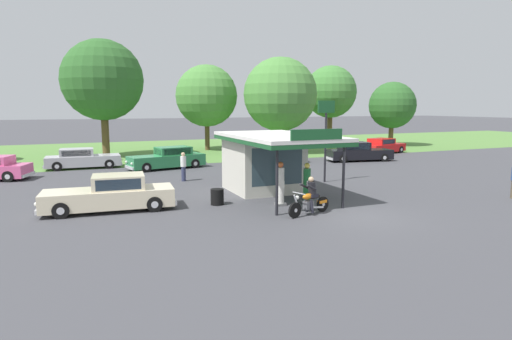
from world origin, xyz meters
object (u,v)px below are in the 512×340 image
gas_pump_nearside (280,186)px  parked_car_back_row_centre_left (382,146)px  gas_pump_offside (307,185)px  parked_car_back_row_right (273,154)px  parked_car_back_row_centre (82,159)px  parked_car_back_row_centre_right (168,159)px  roadside_pole_sign (326,127)px  spare_tire_stack (217,197)px  bystander_leaning_by_kiosk (183,166)px  featured_classic_sedan (111,195)px  parked_car_back_row_far_right (358,152)px  bystander_standing_back_lot (265,161)px  motorcycle_with_rider (310,199)px

gas_pump_nearside → parked_car_back_row_centre_left: bearing=40.2°
gas_pump_offside → parked_car_back_row_right: bearing=70.8°
gas_pump_offside → parked_car_back_row_centre: size_ratio=0.35×
parked_car_back_row_centre_right → roadside_pole_sign: size_ratio=1.21×
parked_car_back_row_right → spare_tire_stack: parked_car_back_row_right is taller
parked_car_back_row_right → parked_car_back_row_centre_left: (12.32, 1.78, 0.00)m
parked_car_back_row_centre_left → roadside_pole_sign: bearing=-140.0°
parked_car_back_row_right → roadside_pole_sign: 9.90m
parked_car_back_row_centre → bystander_leaning_by_kiosk: bearing=-56.1°
spare_tire_stack → roadside_pole_sign: bearing=22.4°
gas_pump_nearside → roadside_pole_sign: (5.06, 4.39, 2.34)m
featured_classic_sedan → parked_car_back_row_centre: featured_classic_sedan is taller
parked_car_back_row_far_right → parked_car_back_row_centre_right: bearing=173.6°
roadside_pole_sign → parked_car_back_row_centre_left: bearing=40.0°
parked_car_back_row_far_right → gas_pump_nearside: bearing=-137.5°
roadside_pole_sign → parked_car_back_row_far_right: bearing=43.6°
bystander_leaning_by_kiosk → roadside_pole_sign: (7.60, -3.55, 2.33)m
featured_classic_sedan → gas_pump_nearside: bearing=-15.5°
bystander_standing_back_lot → bystander_leaning_by_kiosk: bystander_standing_back_lot is taller
gas_pump_nearside → spare_tire_stack: (-2.58, 1.24, -0.55)m
parked_car_back_row_centre → spare_tire_stack: bearing=-69.9°
parked_car_back_row_centre_left → parked_car_back_row_centre_right: bearing=-174.1°
spare_tire_stack → motorcycle_with_rider: bearing=-47.1°
bystander_leaning_by_kiosk → spare_tire_stack: 6.72m
motorcycle_with_rider → parked_car_back_row_far_right: size_ratio=0.39×
parked_car_back_row_centre_left → bystander_leaning_by_kiosk: bearing=-159.9°
motorcycle_with_rider → parked_car_back_row_far_right: 18.56m
parked_car_back_row_centre_right → bystander_leaning_by_kiosk: 5.57m
parked_car_back_row_centre → spare_tire_stack: (5.44, -14.84, -0.31)m
bystander_standing_back_lot → motorcycle_with_rider: bearing=-103.9°
motorcycle_with_rider → roadside_pole_sign: roadside_pole_sign is taller
parked_car_back_row_centre → bystander_standing_back_lot: 13.51m
roadside_pole_sign → parked_car_back_row_right: bearing=83.2°
parked_car_back_row_centre_left → bystander_leaning_by_kiosk: 22.42m
parked_car_back_row_right → bystander_standing_back_lot: size_ratio=3.15×
gas_pump_nearside → bystander_standing_back_lot: size_ratio=1.14×
parked_car_back_row_far_right → roadside_pole_sign: bearing=-136.4°
featured_classic_sedan → spare_tire_stack: size_ratio=7.88×
motorcycle_with_rider → parked_car_back_row_centre: size_ratio=0.42×
parked_car_back_row_right → parked_car_back_row_centre_left: bearing=8.2°
roadside_pole_sign → parked_car_back_row_centre_right: bearing=129.2°
parked_car_back_row_right → roadside_pole_sign: (-1.13, -9.49, 2.58)m
gas_pump_offside → parked_car_back_row_far_right: gas_pump_offside is taller
parked_car_back_row_centre_right → parked_car_back_row_far_right: size_ratio=1.02×
gas_pump_offside → featured_classic_sedan: size_ratio=0.33×
parked_car_back_row_centre → spare_tire_stack: parked_car_back_row_centre is taller
parked_car_back_row_centre_left → parked_car_back_row_centre: bearing=179.1°
parked_car_back_row_centre_left → bystander_leaning_by_kiosk: (-21.05, -7.72, 0.25)m
parked_car_back_row_centre → parked_car_back_row_centre_right: bearing=-24.5°
parked_car_back_row_far_right → gas_pump_offside: bearing=-134.3°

